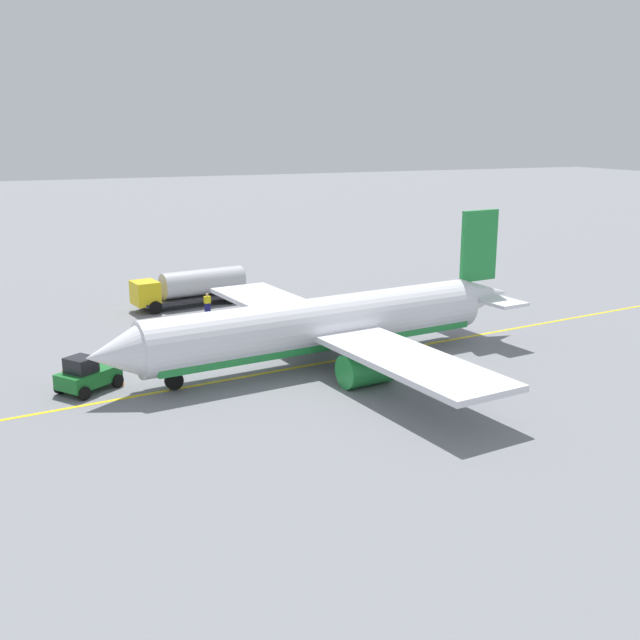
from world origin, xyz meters
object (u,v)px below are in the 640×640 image
object	(u,v)px
refueling_worker	(207,303)
pushback_tug	(87,375)
fuel_tanker	(192,286)
airplane	(327,325)
safety_cone_wingtip	(63,376)
safety_cone_nose	(119,379)

from	to	relation	value
refueling_worker	pushback_tug	bearing A→B (deg)	54.18
fuel_tanker	airplane	bearing A→B (deg)	101.74
airplane	safety_cone_wingtip	xyz separation A→B (m)	(16.66, -2.94, -2.21)
airplane	pushback_tug	size ratio (longest dim) A/B	7.82
pushback_tug	safety_cone_nose	world-z (taller)	pushback_tug
safety_cone_nose	fuel_tanker	bearing A→B (deg)	-116.26
refueling_worker	safety_cone_wingtip	xyz separation A→B (m)	(12.99, 13.84, -0.46)
pushback_tug	safety_cone_wingtip	world-z (taller)	pushback_tug
airplane	fuel_tanker	xyz separation A→B (m)	(4.15, -19.96, -0.84)
fuel_tanker	refueling_worker	distance (m)	3.34
safety_cone_nose	safety_cone_wingtip	world-z (taller)	safety_cone_wingtip
safety_cone_nose	safety_cone_wingtip	size ratio (longest dim) A/B	0.97
airplane	fuel_tanker	size ratio (longest dim) A/B	2.89
safety_cone_nose	pushback_tug	bearing A→B (deg)	12.15
safety_cone_wingtip	safety_cone_nose	bearing A→B (deg)	146.27
fuel_tanker	safety_cone_nose	size ratio (longest dim) A/B	15.85
safety_cone_nose	airplane	bearing A→B (deg)	176.31
refueling_worker	safety_cone_wingtip	size ratio (longest dim) A/B	2.37
safety_cone_wingtip	pushback_tug	bearing A→B (deg)	116.13
pushback_tug	safety_cone_nose	bearing A→B (deg)	-167.85
pushback_tug	fuel_tanker	bearing A→B (deg)	-120.10
airplane	pushback_tug	world-z (taller)	airplane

